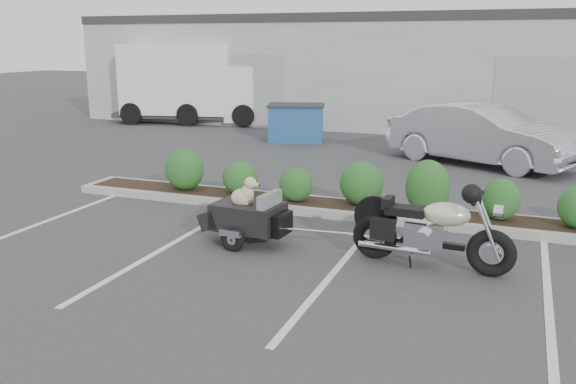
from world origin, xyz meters
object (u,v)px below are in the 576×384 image
(delivery_truck, at_px, (199,86))
(sedan, at_px, (481,134))
(dumpster, at_px, (296,122))
(motorcycle, at_px, (431,231))
(pet_trailer, at_px, (247,215))

(delivery_truck, bearing_deg, sedan, -35.83)
(dumpster, bearing_deg, motorcycle, -76.80)
(motorcycle, relative_size, sedan, 0.48)
(sedan, relative_size, dumpster, 2.34)
(motorcycle, bearing_deg, delivery_truck, 135.03)
(sedan, height_order, dumpster, sedan)
(sedan, height_order, delivery_truck, delivery_truck)
(dumpster, relative_size, delivery_truck, 0.30)
(sedan, bearing_deg, dumpster, 96.60)
(motorcycle, distance_m, sedan, 7.84)
(sedan, distance_m, delivery_truck, 11.70)
(dumpster, bearing_deg, sedan, -34.72)
(sedan, distance_m, dumpster, 5.96)
(pet_trailer, bearing_deg, delivery_truck, 126.81)
(delivery_truck, bearing_deg, motorcycle, -61.85)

